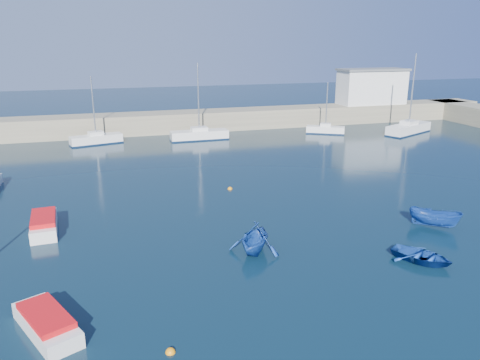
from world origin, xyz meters
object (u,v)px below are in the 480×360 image
object	(u,v)px
sailboat_6	(199,135)
motorboat_0	(47,323)
sailboat_5	(96,139)
dinghy_left	(255,238)
sailboat_8	(409,128)
dinghy_right	(435,218)
motorboat_1	(44,224)
dinghy_center	(422,256)
sailboat_7	(325,129)
harbor_office	(372,87)

from	to	relation	value
sailboat_6	motorboat_0	xyz separation A→B (m)	(-14.62, -37.77, -0.19)
sailboat_5	dinghy_left	distance (m)	34.98
sailboat_8	dinghy_left	distance (m)	42.53
sailboat_5	dinghy_left	world-z (taller)	sailboat_5
sailboat_5	sailboat_8	xyz separation A→B (m)	(40.03, -5.04, 0.08)
sailboat_5	dinghy_left	bearing A→B (deg)	-179.92
sailboat_8	dinghy_right	xyz separation A→B (m)	(-18.58, -28.61, -0.05)
sailboat_6	sailboat_8	world-z (taller)	sailboat_8
motorboat_1	dinghy_center	world-z (taller)	motorboat_1
motorboat_0	dinghy_right	distance (m)	24.22
sailboat_6	dinghy_center	size ratio (longest dim) A/B	2.82
sailboat_7	dinghy_left	bearing A→B (deg)	177.16
sailboat_5	dinghy_center	xyz separation A→B (m)	(17.37, -37.74, -0.27)
dinghy_right	motorboat_0	bearing A→B (deg)	148.02
harbor_office	motorboat_0	world-z (taller)	harbor_office
motorboat_1	dinghy_left	distance (m)	14.03
sailboat_6	dinghy_left	size ratio (longest dim) A/B	2.70
sailboat_6	sailboat_7	bearing A→B (deg)	-93.57
motorboat_1	dinghy_right	size ratio (longest dim) A/B	1.36
sailboat_5	sailboat_8	bearing A→B (deg)	-111.61
harbor_office	sailboat_7	world-z (taller)	harbor_office
sailboat_5	dinghy_center	size ratio (longest dim) A/B	2.41
sailboat_5	motorboat_0	size ratio (longest dim) A/B	1.78
sailboat_8	sailboat_6	bearing A→B (deg)	56.19
dinghy_right	sailboat_5	bearing A→B (deg)	78.33
harbor_office	motorboat_1	world-z (taller)	harbor_office
motorboat_0	dinghy_right	world-z (taller)	dinghy_right
dinghy_left	dinghy_center	bearing A→B (deg)	9.26
sailboat_5	sailboat_7	xyz separation A→B (m)	(29.34, -1.93, -0.06)
motorboat_0	motorboat_1	bearing A→B (deg)	70.46
dinghy_right	harbor_office	bearing A→B (deg)	19.78
sailboat_8	dinghy_right	distance (m)	34.12
motorboat_0	dinghy_center	world-z (taller)	motorboat_0
motorboat_1	motorboat_0	bearing A→B (deg)	-88.08
harbor_office	sailboat_5	world-z (taller)	sailboat_5
sailboat_6	dinghy_right	xyz separation A→B (m)	(9.05, -32.65, 0.01)
sailboat_5	sailboat_7	distance (m)	29.41
harbor_office	motorboat_0	xyz separation A→B (m)	(-42.78, -44.24, -4.65)
sailboat_8	motorboat_1	bearing A→B (deg)	91.23
motorboat_0	motorboat_1	size ratio (longest dim) A/B	0.99
sailboat_6	sailboat_8	bearing A→B (deg)	-98.73
sailboat_8	motorboat_1	distance (m)	48.62
dinghy_right	sailboat_8	bearing A→B (deg)	12.81
motorboat_1	dinghy_left	xyz separation A→B (m)	(12.17, -6.97, 0.41)
motorboat_1	dinghy_center	xyz separation A→B (m)	(20.77, -10.84, -0.17)
sailboat_8	dinghy_center	size ratio (longest dim) A/B	3.11
harbor_office	dinghy_center	world-z (taller)	harbor_office
sailboat_6	dinghy_center	xyz separation A→B (m)	(4.98, -36.74, -0.29)
sailboat_5	sailboat_7	size ratio (longest dim) A/B	1.20
dinghy_left	sailboat_5	bearing A→B (deg)	138.00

